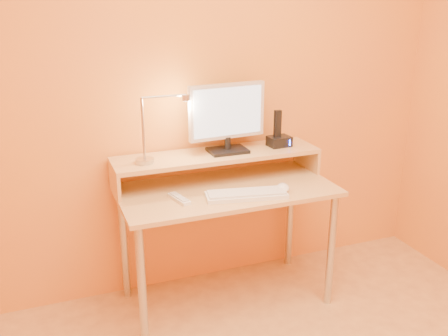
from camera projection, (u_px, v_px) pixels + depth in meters
name	position (u px, v px, depth m)	size (l,w,h in m)	color
wall_back	(207.00, 84.00, 2.90)	(3.00, 0.04, 2.50)	orange
desk_leg_fl	(142.00, 288.00, 2.50)	(0.04, 0.04, 0.69)	#B7B7B8
desk_leg_fr	(331.00, 251.00, 2.87)	(0.04, 0.04, 0.69)	#B7B7B8
desk_leg_bl	(124.00, 244.00, 2.94)	(0.04, 0.04, 0.69)	#B7B7B8
desk_leg_br	(290.00, 217.00, 3.31)	(0.04, 0.04, 0.69)	#B7B7B8
desk_lower	(226.00, 190.00, 2.79)	(1.20, 0.60, 0.03)	tan
shelf_riser_left	(115.00, 181.00, 2.70)	(0.02, 0.30, 0.14)	tan
shelf_riser_right	(306.00, 157.00, 3.09)	(0.02, 0.30, 0.14)	tan
desk_shelf	(217.00, 155.00, 2.87)	(1.20, 0.30, 0.03)	tan
monitor_foot	(228.00, 150.00, 2.88)	(0.22, 0.16, 0.02)	black
monitor_neck	(228.00, 143.00, 2.87)	(0.04, 0.04, 0.07)	black
monitor_panel	(227.00, 111.00, 2.82)	(0.46, 0.04, 0.31)	silver
monitor_back	(226.00, 110.00, 2.84)	(0.41, 0.01, 0.27)	black
monitor_screen	(228.00, 112.00, 2.80)	(0.42, 0.00, 0.27)	silver
lamp_base	(145.00, 161.00, 2.69)	(0.10, 0.10, 0.03)	#B7B7B8
lamp_post	(143.00, 129.00, 2.63)	(0.01, 0.01, 0.33)	#B7B7B8
lamp_arm	(164.00, 96.00, 2.62)	(0.01, 0.01, 0.24)	#B7B7B8
lamp_head	(186.00, 98.00, 2.67)	(0.04, 0.04, 0.03)	#B7B7B8
lamp_bulb	(186.00, 100.00, 2.67)	(0.03, 0.03, 0.00)	#FFEAC6
phone_dock	(279.00, 141.00, 2.99)	(0.13, 0.10, 0.06)	black
phone_handset	(278.00, 124.00, 2.95)	(0.04, 0.03, 0.16)	black
phone_led	(290.00, 143.00, 2.96)	(0.01, 0.00, 0.04)	#2C4DFF
keyboard	(246.00, 195.00, 2.65)	(0.43, 0.14, 0.02)	white
mouse	(283.00, 188.00, 2.73)	(0.07, 0.12, 0.04)	white
remote_control	(179.00, 199.00, 2.61)	(0.05, 0.17, 0.02)	white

